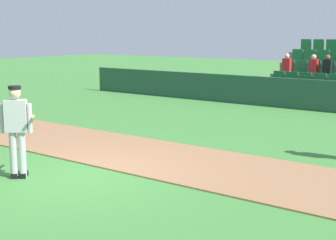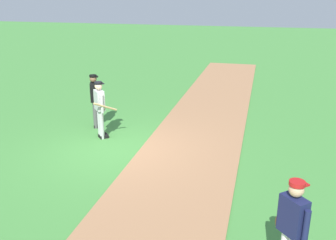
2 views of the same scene
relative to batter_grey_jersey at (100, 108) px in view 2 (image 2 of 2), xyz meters
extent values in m
plane|color=#42843A|center=(0.70, 0.81, -0.97)|extent=(80.00, 80.00, 0.00)
cube|color=#9E704C|center=(0.70, 2.83, -0.95)|extent=(28.00, 2.79, 0.03)
cylinder|color=#B2B2B2|center=(-0.06, -0.06, -0.52)|extent=(0.14, 0.14, 0.90)
cylinder|color=#B2B2B2|center=(0.06, 0.04, -0.52)|extent=(0.14, 0.14, 0.90)
cube|color=black|center=(-0.10, -0.02, -0.92)|extent=(0.26, 0.27, 0.10)
cube|color=black|center=(0.02, 0.09, -0.92)|extent=(0.26, 0.27, 0.10)
cube|color=#B2B2B2|center=(0.00, -0.01, 0.23)|extent=(0.45, 0.43, 0.60)
cylinder|color=#B2B2B2|center=(-0.19, -0.17, 0.18)|extent=(0.09, 0.09, 0.55)
cylinder|color=#B2B2B2|center=(0.19, 0.16, 0.18)|extent=(0.09, 0.09, 0.55)
sphere|color=beige|center=(0.00, -0.01, 0.66)|extent=(0.22, 0.22, 0.22)
cylinder|color=black|center=(0.00, -0.01, 0.76)|extent=(0.23, 0.23, 0.06)
cube|color=black|center=(-0.07, 0.07, 0.73)|extent=(0.21, 0.21, 0.02)
cylinder|color=tan|center=(0.12, 0.23, 0.08)|extent=(0.71, 0.46, 0.41)
cylinder|color=#4C4C4C|center=(-0.91, -0.60, -0.52)|extent=(0.14, 0.14, 0.90)
cylinder|color=#4C4C4C|center=(-0.77, -0.54, -0.52)|extent=(0.14, 0.14, 0.90)
cube|color=black|center=(-0.94, -0.54, -0.92)|extent=(0.21, 0.29, 0.10)
cube|color=black|center=(-0.79, -0.48, -0.92)|extent=(0.21, 0.29, 0.10)
cube|color=black|center=(-0.84, -0.57, 0.23)|extent=(0.45, 0.35, 0.60)
cylinder|color=black|center=(-1.07, -0.66, 0.18)|extent=(0.09, 0.09, 0.55)
cylinder|color=black|center=(-0.61, -0.47, 0.18)|extent=(0.09, 0.09, 0.55)
sphere|color=brown|center=(-0.84, -0.57, 0.66)|extent=(0.22, 0.22, 0.22)
cylinder|color=black|center=(-0.84, -0.57, 0.76)|extent=(0.23, 0.23, 0.06)
cube|color=black|center=(-0.88, -0.48, 0.73)|extent=(0.21, 0.18, 0.02)
cube|color=black|center=(-0.89, -0.45, 0.23)|extent=(0.44, 0.24, 0.56)
cube|color=#191E47|center=(4.90, 5.22, 0.23)|extent=(0.44, 0.43, 0.60)
cylinder|color=#191E47|center=(4.71, 5.06, 0.18)|extent=(0.09, 0.09, 0.55)
cylinder|color=#191E47|center=(5.08, 5.39, 0.18)|extent=(0.09, 0.09, 0.55)
sphere|color=tan|center=(4.90, 5.22, 0.66)|extent=(0.22, 0.22, 0.22)
cylinder|color=#B21919|center=(4.90, 5.22, 0.76)|extent=(0.23, 0.23, 0.06)
cube|color=#B21919|center=(4.83, 5.30, 0.73)|extent=(0.21, 0.21, 0.02)
ellipsoid|color=brown|center=(4.66, 5.08, -0.07)|extent=(0.23, 0.22, 0.28)
camera|label=1|loc=(7.90, -5.68, 1.76)|focal=54.25mm
camera|label=2|loc=(9.87, 4.62, 3.32)|focal=40.06mm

